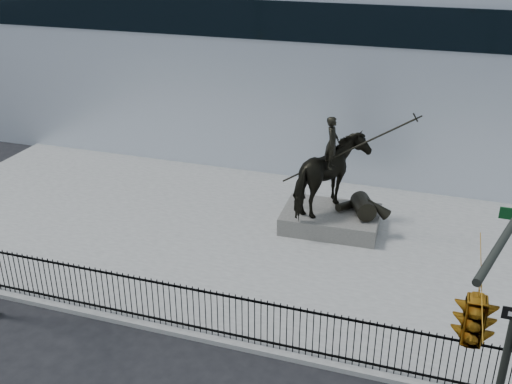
% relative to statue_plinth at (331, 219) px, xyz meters
% --- Properties ---
extents(ground, '(120.00, 120.00, 0.00)m').
position_rel_statue_plinth_xyz_m(ground, '(-1.45, -8.64, -0.48)').
color(ground, black).
rests_on(ground, ground).
extents(plaza, '(30.00, 12.00, 0.15)m').
position_rel_statue_plinth_xyz_m(plaza, '(-1.45, -1.64, -0.41)').
color(plaza, gray).
rests_on(plaza, ground).
extents(building, '(44.00, 14.00, 9.00)m').
position_rel_statue_plinth_xyz_m(building, '(-1.45, 11.36, 4.02)').
color(building, silver).
rests_on(building, ground).
extents(picket_fence, '(22.10, 0.10, 1.50)m').
position_rel_statue_plinth_xyz_m(picket_fence, '(-1.45, -7.39, 0.42)').
color(picket_fence, black).
rests_on(picket_fence, plaza).
extents(statue_plinth, '(3.66, 2.58, 0.67)m').
position_rel_statue_plinth_xyz_m(statue_plinth, '(0.00, 0.00, 0.00)').
color(statue_plinth, '#52504B').
rests_on(statue_plinth, plaza).
extents(equestrian_statue, '(4.58, 2.91, 3.88)m').
position_rel_statue_plinth_xyz_m(equestrian_statue, '(0.07, 0.00, 1.74)').
color(equestrian_statue, black).
rests_on(equestrian_statue, statue_plinth).
extents(traffic_signal_right, '(2.17, 6.86, 7.00)m').
position_rel_statue_plinth_xyz_m(traffic_signal_right, '(5.02, -10.65, 4.37)').
color(traffic_signal_right, '#252823').
rests_on(traffic_signal_right, ground).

